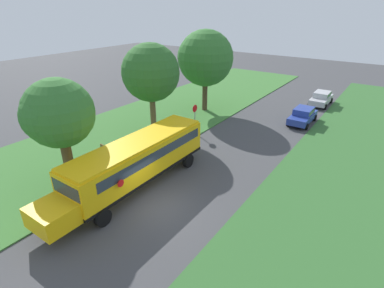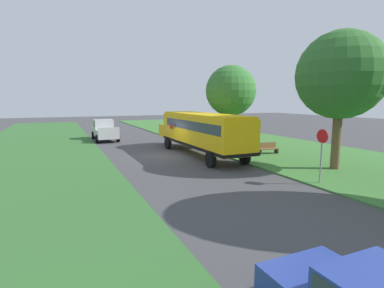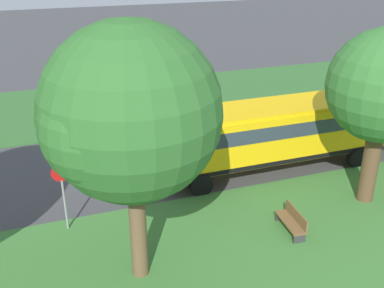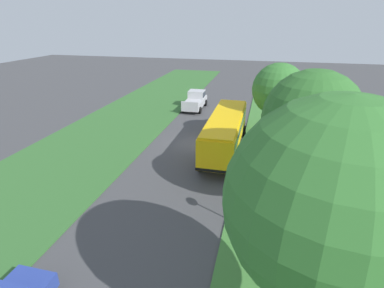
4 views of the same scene
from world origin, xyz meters
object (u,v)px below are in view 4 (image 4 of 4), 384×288
at_px(stop_sign, 238,196).
at_px(oak_tree_roadside_mid, 314,122).
at_px(school_bus, 226,129).
at_px(park_bench, 286,160).
at_px(oak_tree_beside_bus, 278,89).
at_px(oak_tree_far_end, 339,200).
at_px(pickup_truck, 195,100).

bearing_deg(stop_sign, oak_tree_roadside_mid, -152.42).
distance_m(school_bus, stop_sign, 9.70).
bearing_deg(park_bench, oak_tree_beside_bus, -77.44).
bearing_deg(oak_tree_far_end, pickup_truck, -69.45).
height_order(school_bus, stop_sign, school_bus).
xyz_separation_m(oak_tree_roadside_mid, oak_tree_far_end, (0.36, 7.75, 0.27)).
bearing_deg(school_bus, oak_tree_far_end, 107.85).
xyz_separation_m(pickup_truck, park_bench, (-10.20, 13.86, -0.60)).
bearing_deg(oak_tree_beside_bus, school_bus, 32.15).
xyz_separation_m(oak_tree_roadside_mid, park_bench, (0.50, -5.96, -5.03)).
distance_m(school_bus, oak_tree_beside_bus, 5.49).
height_order(oak_tree_far_end, stop_sign, oak_tree_far_end).
xyz_separation_m(oak_tree_roadside_mid, stop_sign, (3.40, 1.77, -3.76)).
bearing_deg(pickup_truck, park_bench, 126.35).
relative_size(stop_sign, park_bench, 1.68).
relative_size(pickup_truck, oak_tree_far_end, 0.62).
bearing_deg(oak_tree_far_end, stop_sign, -63.07).
distance_m(pickup_truck, oak_tree_beside_bus, 13.90).
distance_m(oak_tree_roadside_mid, oak_tree_far_end, 7.76).
height_order(school_bus, oak_tree_beside_bus, oak_tree_beside_bus).
xyz_separation_m(pickup_truck, oak_tree_roadside_mid, (-10.70, 19.82, 4.43)).
relative_size(pickup_truck, oak_tree_roadside_mid, 0.67).
bearing_deg(oak_tree_beside_bus, oak_tree_far_end, 93.44).
distance_m(oak_tree_beside_bus, park_bench, 6.18).
bearing_deg(pickup_truck, oak_tree_far_end, 110.55).
relative_size(oak_tree_beside_bus, park_bench, 4.34).
xyz_separation_m(oak_tree_beside_bus, oak_tree_roadside_mid, (-1.44, 10.18, 0.60)).
relative_size(oak_tree_roadside_mid, oak_tree_far_end, 0.93).
bearing_deg(oak_tree_far_end, oak_tree_beside_bus, -86.56).
height_order(pickup_truck, oak_tree_beside_bus, oak_tree_beside_bus).
relative_size(oak_tree_far_end, stop_sign, 3.16).
bearing_deg(stop_sign, oak_tree_far_end, 116.93).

